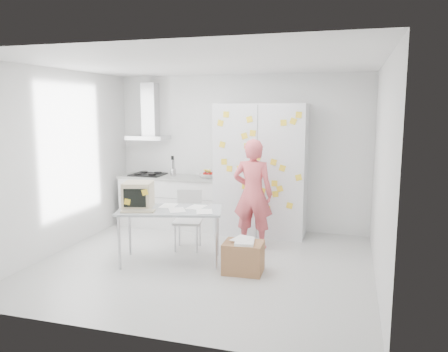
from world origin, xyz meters
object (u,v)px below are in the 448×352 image
(desk, at_px, (150,202))
(chair, at_px, (188,216))
(person, at_px, (253,194))
(cardboard_box, at_px, (243,257))

(desk, xyz_separation_m, chair, (0.30, 0.70, -0.34))
(person, relative_size, chair, 1.88)
(desk, distance_m, cardboard_box, 1.49)
(person, height_order, chair, person)
(desk, bearing_deg, cardboard_box, -17.22)
(person, relative_size, desk, 1.09)
(person, bearing_deg, chair, 17.57)
(chair, bearing_deg, cardboard_box, -46.82)
(desk, distance_m, chair, 0.83)
(person, xyz_separation_m, chair, (-0.93, -0.30, -0.33))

